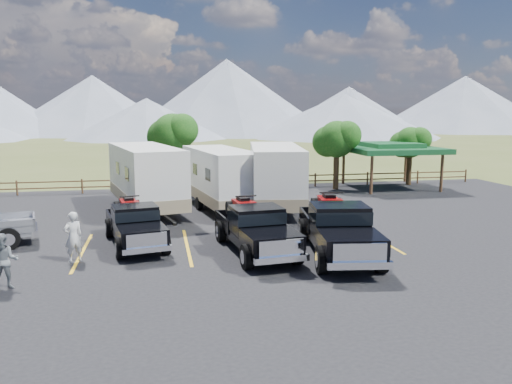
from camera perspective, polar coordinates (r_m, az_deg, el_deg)
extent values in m
plane|color=#485223|center=(16.67, -0.06, -9.60)|extent=(320.00, 320.00, 0.00)
cube|color=black|center=(19.48, -1.77, -6.75)|extent=(44.00, 34.00, 0.04)
cube|color=gold|center=(20.42, -19.21, -6.45)|extent=(0.12, 5.50, 0.01)
cube|color=gold|center=(20.22, -7.87, -6.16)|extent=(0.12, 5.50, 0.01)
cube|color=gold|center=(20.81, 3.25, -5.65)|extent=(0.12, 5.50, 0.01)
cube|color=gold|center=(22.12, 13.37, -4.99)|extent=(0.12, 5.50, 0.01)
cylinder|color=black|center=(34.87, 9.14, 2.54)|extent=(0.39, 0.39, 2.80)
sphere|color=#164C13|center=(34.69, 9.23, 5.98)|extent=(2.52, 2.52, 2.52)
sphere|color=#164C13|center=(34.45, 10.35, 6.38)|extent=(1.98, 1.98, 1.98)
sphere|color=#164C13|center=(34.90, 8.22, 5.73)|extent=(2.16, 2.16, 2.16)
cylinder|color=black|center=(38.25, 17.09, 2.62)|extent=(0.38, 0.38, 2.52)
sphere|color=#164C13|center=(38.09, 17.22, 5.44)|extent=(2.24, 2.24, 2.24)
sphere|color=#164C13|center=(37.96, 18.17, 5.75)|extent=(1.76, 1.76, 1.76)
sphere|color=#164C13|center=(38.20, 16.37, 5.25)|extent=(1.92, 1.92, 1.92)
cylinder|color=black|center=(34.71, -9.37, 2.73)|extent=(0.41, 0.41, 3.08)
sphere|color=#164C13|center=(34.53, -9.47, 6.55)|extent=(2.80, 2.80, 2.80)
sphere|color=#164C13|center=(34.04, -8.44, 7.04)|extent=(2.20, 2.20, 2.20)
sphere|color=#164C13|center=(34.97, -10.41, 6.22)|extent=(2.40, 2.40, 2.40)
cylinder|color=brown|center=(35.48, -25.65, 0.39)|extent=(0.12, 0.12, 1.00)
cylinder|color=brown|center=(34.69, -19.25, 0.60)|extent=(0.12, 0.12, 1.00)
cylinder|color=brown|center=(34.34, -12.64, 0.82)|extent=(0.12, 0.12, 1.00)
cylinder|color=brown|center=(34.46, -5.97, 1.02)|extent=(0.12, 0.12, 1.00)
cylinder|color=brown|center=(35.04, 0.55, 1.20)|extent=(0.12, 0.12, 1.00)
cylinder|color=brown|center=(36.06, 6.79, 1.37)|extent=(0.12, 0.12, 1.00)
cylinder|color=brown|center=(37.48, 12.62, 1.50)|extent=(0.12, 0.12, 1.00)
cylinder|color=brown|center=(39.25, 17.98, 1.61)|extent=(0.12, 0.12, 1.00)
cylinder|color=brown|center=(41.34, 22.84, 1.70)|extent=(0.12, 0.12, 1.00)
cube|color=brown|center=(34.70, -2.68, 1.03)|extent=(36.00, 0.06, 0.08)
cube|color=brown|center=(34.65, -2.69, 1.69)|extent=(36.00, 0.06, 0.08)
cylinder|color=brown|center=(33.14, 13.06, 1.90)|extent=(0.20, 0.20, 2.60)
cylinder|color=brown|center=(37.73, 9.97, 2.86)|extent=(0.20, 0.20, 2.60)
cylinder|color=brown|center=(35.48, 20.46, 2.02)|extent=(0.20, 0.20, 2.60)
cylinder|color=brown|center=(39.80, 16.71, 2.93)|extent=(0.20, 0.20, 2.60)
cube|color=#175028|center=(36.32, 15.15, 4.74)|extent=(6.20, 6.20, 0.35)
cube|color=#175028|center=(36.30, 15.17, 5.21)|extent=(3.50, 3.50, 0.35)
cone|color=gray|center=(128.37, -18.08, 9.47)|extent=(44.00, 44.00, 14.00)
cone|color=gray|center=(124.71, -3.33, 10.84)|extent=(52.00, 52.00, 18.00)
cone|color=gray|center=(139.18, 10.52, 9.30)|extent=(40.00, 40.00, 12.00)
cone|color=gray|center=(150.48, 22.68, 9.30)|extent=(50.00, 50.00, 15.00)
cone|color=gray|center=(102.51, -12.36, 8.21)|extent=(32.00, 32.00, 8.00)
cone|color=gray|center=(106.51, 9.91, 8.59)|extent=(40.00, 40.00, 9.00)
cube|color=black|center=(20.64, -13.63, -4.42)|extent=(2.60, 5.31, 0.32)
cube|color=black|center=(18.92, -12.87, -4.60)|extent=(1.99, 1.91, 0.45)
cube|color=black|center=(20.40, -13.65, -2.73)|extent=(1.92, 1.69, 0.89)
cube|color=black|center=(20.37, -13.66, -2.37)|extent=(1.96, 1.75, 0.40)
cube|color=black|center=(22.14, -14.29, -2.88)|extent=(2.10, 2.43, 0.49)
cube|color=white|center=(18.06, -12.38, -5.39)|extent=(1.41, 0.35, 0.49)
cube|color=white|center=(18.09, -12.31, -6.47)|extent=(1.75, 0.50, 0.20)
cube|color=white|center=(23.24, -14.64, -3.08)|extent=(1.74, 0.48, 0.20)
cylinder|color=black|center=(18.88, -15.31, -6.27)|extent=(0.42, 0.84, 0.80)
cylinder|color=black|center=(19.14, -10.30, -5.88)|extent=(0.42, 0.84, 0.80)
cylinder|color=black|center=(22.29, -16.45, -3.96)|extent=(0.42, 0.84, 0.80)
cylinder|color=black|center=(22.51, -12.19, -3.66)|extent=(0.42, 0.84, 0.80)
cube|color=#7F0607|center=(22.03, -14.35, -1.35)|extent=(0.84, 1.26, 0.31)
cube|color=black|center=(21.99, -14.38, -0.77)|extent=(0.48, 0.73, 0.16)
cube|color=#7F0607|center=(21.53, -14.18, -1.34)|extent=(0.76, 0.44, 0.20)
cylinder|color=black|center=(21.57, -14.24, -0.48)|extent=(0.80, 0.21, 0.05)
cylinder|color=black|center=(21.53, -15.21, -2.10)|extent=(0.32, 0.54, 0.50)
cylinder|color=black|center=(21.64, -13.10, -1.96)|extent=(0.32, 0.54, 0.50)
cylinder|color=black|center=(22.49, -15.52, -1.64)|extent=(0.32, 0.54, 0.50)
cylinder|color=black|center=(22.59, -13.50, -1.51)|extent=(0.32, 0.54, 0.50)
cube|color=black|center=(19.09, -0.05, -5.11)|extent=(2.37, 5.69, 0.35)
cube|color=black|center=(17.29, 1.79, -5.41)|extent=(2.04, 1.94, 0.48)
cube|color=black|center=(18.83, 0.05, -3.14)|extent=(1.98, 1.70, 0.97)
cube|color=black|center=(18.79, 0.05, -2.71)|extent=(2.02, 1.76, 0.44)
cube|color=black|center=(20.66, -1.49, -3.25)|extent=(2.10, 2.51, 0.53)
cube|color=white|center=(16.41, 2.93, -6.40)|extent=(1.55, 0.25, 0.53)
cube|color=white|center=(16.46, 2.99, -7.69)|extent=(1.91, 0.38, 0.21)
cube|color=white|center=(21.82, -2.33, -3.46)|extent=(1.91, 0.36, 0.21)
cylinder|color=black|center=(17.12, -1.06, -7.42)|extent=(0.38, 0.90, 0.87)
cylinder|color=black|center=(17.69, 4.65, -6.89)|extent=(0.38, 0.90, 0.87)
cylinder|color=black|center=(20.70, -4.05, -4.50)|extent=(0.38, 0.90, 0.87)
cylinder|color=black|center=(21.18, 0.76, -4.16)|extent=(0.38, 0.90, 0.87)
cube|color=#7F0607|center=(20.53, -1.50, -1.47)|extent=(0.81, 1.33, 0.34)
cube|color=black|center=(20.49, -1.50, -0.80)|extent=(0.46, 0.76, 0.17)
cube|color=#7F0607|center=(20.01, -1.08, -1.47)|extent=(0.81, 0.42, 0.21)
cylinder|color=black|center=(20.04, -1.16, -0.47)|extent=(0.87, 0.15, 0.06)
cylinder|color=black|center=(19.95, -2.28, -2.36)|extent=(0.31, 0.57, 0.54)
cylinder|color=black|center=(20.19, 0.11, -2.21)|extent=(0.31, 0.57, 0.54)
cylinder|color=black|center=(20.96, -3.04, -1.80)|extent=(0.31, 0.57, 0.54)
cylinder|color=black|center=(21.19, -0.76, -1.67)|extent=(0.31, 0.57, 0.54)
cube|color=black|center=(18.92, 9.36, -5.20)|extent=(2.79, 6.25, 0.38)
cube|color=black|center=(16.90, 10.86, -5.61)|extent=(2.28, 2.18, 0.53)
cube|color=black|center=(18.62, 9.51, -3.02)|extent=(2.20, 1.92, 1.06)
cube|color=black|center=(18.59, 9.52, -2.55)|extent=(2.26, 1.99, 0.48)
cube|color=black|center=(20.67, 8.27, -3.12)|extent=(2.37, 2.80, 0.58)
cube|color=white|center=(15.91, 11.78, -6.77)|extent=(1.69, 0.32, 0.58)
cube|color=white|center=(15.97, 11.79, -8.22)|extent=(2.08, 0.48, 0.23)
cube|color=white|center=(21.96, 7.61, -3.32)|extent=(2.08, 0.46, 0.23)
cylinder|color=black|center=(16.80, 7.52, -7.68)|extent=(0.45, 0.99, 0.95)
cylinder|color=black|center=(17.26, 14.09, -7.42)|extent=(0.45, 0.99, 0.95)
cylinder|color=black|center=(20.79, 5.44, -4.35)|extent=(0.45, 0.99, 0.95)
cylinder|color=black|center=(21.17, 10.79, -4.23)|extent=(0.45, 0.99, 0.95)
cube|color=#7F0607|center=(20.53, 8.32, -1.17)|extent=(0.93, 1.47, 0.37)
cube|color=black|center=(20.48, 8.33, -0.44)|extent=(0.53, 0.85, 0.19)
cube|color=#7F0607|center=(19.95, 8.65, -1.17)|extent=(0.89, 0.49, 0.23)
cylinder|color=black|center=(19.99, 8.61, -0.07)|extent=(0.95, 0.20, 0.06)
cylinder|color=black|center=(19.92, 7.28, -2.08)|extent=(0.36, 0.63, 0.59)
cylinder|color=black|center=(20.11, 9.95, -2.04)|extent=(0.36, 0.63, 0.59)
cylinder|color=black|center=(21.04, 6.72, -1.47)|extent=(0.36, 0.63, 0.59)
cylinder|color=black|center=(21.22, 9.26, -1.43)|extent=(0.36, 0.63, 0.59)
cube|color=silver|center=(27.20, -12.53, 2.06)|extent=(4.34, 8.49, 2.92)
cube|color=gray|center=(27.36, -12.45, -0.30)|extent=(4.37, 8.53, 0.65)
cube|color=black|center=(24.95, -14.56, 2.03)|extent=(0.24, 0.95, 0.65)
cube|color=black|center=(25.50, -8.75, 2.37)|extent=(0.24, 0.95, 0.65)
cylinder|color=black|center=(27.55, -15.03, -1.48)|extent=(0.43, 0.80, 0.76)
cylinder|color=black|center=(28.02, -10.10, -1.13)|extent=(0.43, 0.80, 0.76)
cube|color=black|center=(22.60, -9.82, -3.17)|extent=(0.56, 1.93, 0.11)
cube|color=silver|center=(27.22, -4.08, 2.00)|extent=(3.67, 7.94, 2.75)
cube|color=gray|center=(27.38, -4.06, -0.22)|extent=(3.70, 7.98, 0.61)
cube|color=black|center=(25.03, -5.55, 1.99)|extent=(0.17, 0.91, 0.61)
cube|color=black|center=(25.78, -0.24, 2.24)|extent=(0.17, 0.91, 0.61)
cylinder|color=black|center=(27.46, -6.53, -1.30)|extent=(0.37, 0.75, 0.71)
cylinder|color=black|center=(28.09, -1.98, -1.01)|extent=(0.37, 0.75, 0.71)
cube|color=black|center=(23.02, -0.67, -2.89)|extent=(0.42, 1.83, 0.10)
cube|color=silver|center=(27.29, 2.23, 2.24)|extent=(3.84, 8.33, 2.89)
cube|color=gray|center=(27.45, 2.22, -0.08)|extent=(3.87, 8.37, 0.64)
cube|color=black|center=(25.21, -0.39, 2.33)|extent=(0.18, 0.95, 0.64)
cube|color=black|center=(25.40, 5.47, 2.35)|extent=(0.18, 0.95, 0.64)
cylinder|color=black|center=(27.80, -0.32, -1.08)|extent=(0.39, 0.78, 0.75)
cylinder|color=black|center=(27.96, 4.63, -1.05)|extent=(0.39, 0.78, 0.75)
cube|color=black|center=(22.65, 3.07, -3.04)|extent=(0.44, 1.92, 0.11)
cube|color=#97989F|center=(22.51, -26.89, -3.24)|extent=(2.68, 2.33, 0.53)
cube|color=white|center=(22.54, -23.90, -3.85)|extent=(0.59, 1.87, 0.21)
cylinder|color=black|center=(23.47, -26.31, -3.81)|extent=(0.91, 0.48, 0.87)
cylinder|color=black|center=(21.71, -26.44, -4.82)|extent=(0.91, 0.48, 0.87)
imported|color=silver|center=(19.00, -20.16, -4.83)|extent=(0.79, 0.71, 1.82)
imported|color=slate|center=(16.94, -26.88, -7.10)|extent=(0.91, 0.75, 1.73)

